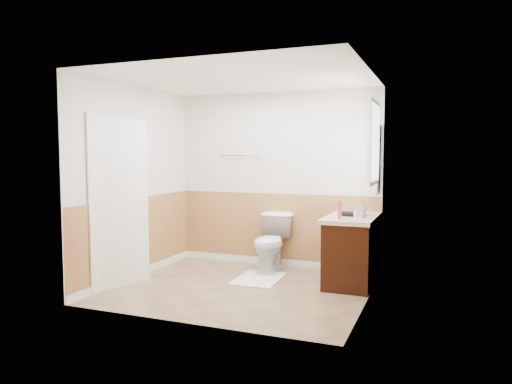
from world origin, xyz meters
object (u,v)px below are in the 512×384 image
at_px(vanity_cabinet, 352,251).
at_px(soap_dispenser, 361,209).
at_px(bath_mat, 259,279).
at_px(lotion_bottle, 340,210).
at_px(toilet, 271,243).

height_order(vanity_cabinet, soap_dispenser, soap_dispenser).
bearing_deg(bath_mat, lotion_bottle, -2.94).
xyz_separation_m(bath_mat, soap_dispenser, (1.27, 0.16, 0.94)).
xyz_separation_m(toilet, soap_dispenser, (1.27, -0.31, 0.56)).
relative_size(lotion_bottle, soap_dispenser, 1.06).
distance_m(vanity_cabinet, soap_dispenser, 0.58).
bearing_deg(vanity_cabinet, lotion_bottle, -106.16).
height_order(toilet, lotion_bottle, lotion_bottle).
bearing_deg(vanity_cabinet, toilet, 171.08).
bearing_deg(toilet, soap_dispenser, -16.36).
distance_m(bath_mat, vanity_cabinet, 1.25).
xyz_separation_m(bath_mat, lotion_bottle, (1.05, -0.05, 0.95)).
xyz_separation_m(lotion_bottle, soap_dispenser, (0.22, 0.22, -0.01)).
xyz_separation_m(bath_mat, vanity_cabinet, (1.15, 0.29, 0.39)).
relative_size(toilet, bath_mat, 0.99).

